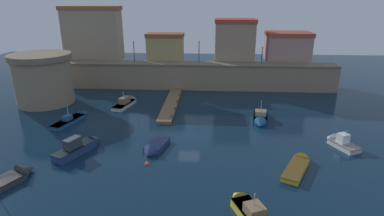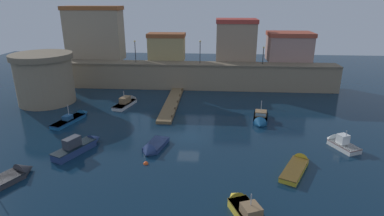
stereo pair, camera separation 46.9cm
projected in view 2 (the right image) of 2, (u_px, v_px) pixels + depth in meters
ground_plane at (188, 137)px, 36.48m from camera, size 115.27×115.27×0.00m
quay_wall at (198, 76)px, 55.36m from camera, size 47.57×3.61×4.51m
old_town_backdrop at (184, 39)px, 57.42m from camera, size 44.79×5.86×9.57m
fortress_tower at (45, 78)px, 47.24m from camera, size 8.80×8.80×7.52m
pier_dock at (172, 103)px, 47.36m from camera, size 1.97×15.66×0.70m
quay_lamp_0 at (135, 48)px, 54.57m from camera, size 0.32×0.32×3.77m
quay_lamp_1 at (200, 48)px, 53.76m from camera, size 0.32×0.32×3.87m
quay_lamp_2 at (263, 52)px, 53.18m from camera, size 0.32×0.32×2.96m
moored_boat_0 at (244, 209)px, 23.23m from camera, size 3.27×5.12×2.73m
moored_boat_1 at (339, 143)px, 34.06m from camera, size 3.17×4.39×2.62m
moored_boat_2 at (79, 146)px, 33.00m from camera, size 3.79×6.14×2.13m
moored_boat_3 at (128, 102)px, 47.47m from camera, size 2.96×6.17×2.85m
moored_boat_4 at (260, 119)px, 40.66m from camera, size 2.51×5.25×3.16m
moored_boat_5 at (153, 148)px, 33.15m from camera, size 2.63×4.65×1.61m
moored_boat_6 at (298, 165)px, 29.84m from camera, size 4.10×6.05×1.43m
moored_boat_7 at (74, 118)px, 41.45m from camera, size 3.18×6.66×2.86m
moored_boat_8 at (6, 179)px, 27.44m from camera, size 4.38×6.74×2.87m
mooring_buoy_0 at (146, 164)px, 30.52m from camera, size 0.49×0.49×0.49m
mooring_buoy_1 at (264, 113)px, 44.01m from camera, size 0.75×0.75×0.75m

